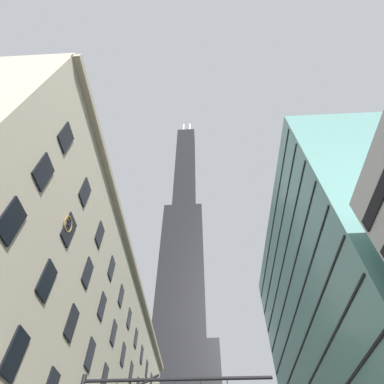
% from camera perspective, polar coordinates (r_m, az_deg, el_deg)
% --- Properties ---
extents(dark_skyscraper, '(27.01, 27.01, 224.16)m').
position_cam_1_polar(dark_skyscraper, '(129.84, -1.95, -19.99)').
color(dark_skyscraper, black).
rests_on(dark_skyscraper, ground).
extents(glass_office_midrise, '(19.78, 42.67, 43.09)m').
position_cam_1_polar(glass_office_midrise, '(51.14, 30.77, -21.42)').
color(glass_office_midrise, slate).
rests_on(glass_office_midrise, ground).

